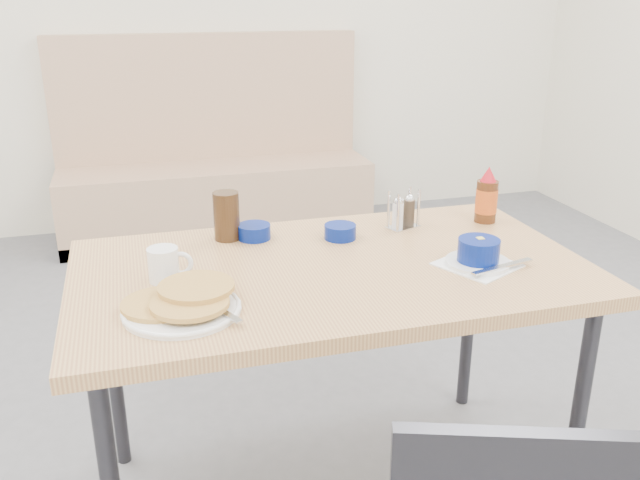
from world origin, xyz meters
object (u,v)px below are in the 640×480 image
object	(u,v)px
dining_table	(332,286)
coffee_mug	(165,264)
condiment_caddy	(403,214)
booth_bench	(215,177)
grits_setting	(479,254)
creamer_bowl	(254,232)
butter_bowl	(340,232)
pancake_plate	(182,304)
syrup_bottle	(487,198)
amber_tumbler	(227,216)

from	to	relation	value
dining_table	coffee_mug	world-z (taller)	coffee_mug
condiment_caddy	booth_bench	bearing A→B (deg)	77.70
grits_setting	creamer_bowl	world-z (taller)	grits_setting
butter_bowl	creamer_bowl	bearing A→B (deg)	164.45
pancake_plate	butter_bowl	distance (m)	0.63
butter_bowl	syrup_bottle	distance (m)	0.51
coffee_mug	dining_table	bearing A→B (deg)	-2.50
grits_setting	butter_bowl	world-z (taller)	grits_setting
grits_setting	condiment_caddy	bearing A→B (deg)	102.27
dining_table	coffee_mug	xyz separation A→B (m)	(-0.45, 0.02, 0.11)
booth_bench	pancake_plate	xyz separation A→B (m)	(-0.42, -2.71, 0.43)
butter_bowl	syrup_bottle	xyz separation A→B (m)	(0.50, 0.02, 0.06)
coffee_mug	syrup_bottle	bearing A→B (deg)	10.94
butter_bowl	pancake_plate	bearing A→B (deg)	-143.81
dining_table	amber_tumbler	bearing A→B (deg)	130.40
booth_bench	coffee_mug	xyz separation A→B (m)	(-0.45, -2.51, 0.46)
creamer_bowl	butter_bowl	xyz separation A→B (m)	(0.25, -0.07, -0.00)
coffee_mug	amber_tumbler	bearing A→B (deg)	52.99
pancake_plate	creamer_bowl	size ratio (longest dim) A/B	2.80
dining_table	syrup_bottle	world-z (taller)	syrup_bottle
grits_setting	syrup_bottle	distance (m)	0.39
syrup_bottle	coffee_mug	bearing A→B (deg)	-169.06
butter_bowl	amber_tumbler	bearing A→B (deg)	164.79
condiment_caddy	syrup_bottle	world-z (taller)	syrup_bottle
syrup_bottle	butter_bowl	bearing A→B (deg)	-177.45
booth_bench	coffee_mug	distance (m)	2.59
dining_table	condiment_caddy	xyz separation A→B (m)	(0.31, 0.24, 0.11)
creamer_bowl	syrup_bottle	size ratio (longest dim) A/B	0.54
dining_table	condiment_caddy	distance (m)	0.40
pancake_plate	dining_table	bearing A→B (deg)	22.46
booth_bench	coffee_mug	bearing A→B (deg)	-100.05
amber_tumbler	grits_setting	bearing A→B (deg)	-32.43
coffee_mug	amber_tumbler	size ratio (longest dim) A/B	0.80
grits_setting	condiment_caddy	world-z (taller)	condiment_caddy
grits_setting	amber_tumbler	size ratio (longest dim) A/B	1.83
booth_bench	pancake_plate	world-z (taller)	booth_bench
creamer_bowl	pancake_plate	bearing A→B (deg)	-120.12
coffee_mug	grits_setting	xyz separation A→B (m)	(0.83, -0.13, -0.01)
pancake_plate	butter_bowl	xyz separation A→B (m)	(0.51, 0.37, 0.00)
coffee_mug	creamer_bowl	bearing A→B (deg)	41.42
grits_setting	butter_bowl	bearing A→B (deg)	133.95
booth_bench	condiment_caddy	size ratio (longest dim) A/B	15.24
grits_setting	syrup_bottle	xyz separation A→B (m)	(0.20, 0.33, 0.05)
booth_bench	butter_bowl	size ratio (longest dim) A/B	19.65
butter_bowl	amber_tumbler	world-z (taller)	amber_tumbler
condiment_caddy	syrup_bottle	bearing A→B (deg)	-23.60
coffee_mug	condiment_caddy	bearing A→B (deg)	16.10
booth_bench	condiment_caddy	xyz separation A→B (m)	(0.31, -2.30, 0.45)
booth_bench	amber_tumbler	xyz separation A→B (m)	(-0.24, -2.25, 0.48)
pancake_plate	amber_tumbler	distance (m)	0.50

